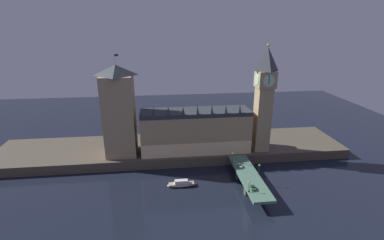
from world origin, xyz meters
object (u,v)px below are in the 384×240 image
Objects in this scene: street_lamp_mid at (259,168)px; street_lamp_far at (233,156)px; car_northbound_trail at (253,188)px; street_lamp_near at (249,185)px; boat_upstream at (181,184)px; victoria_tower at (119,111)px; car_northbound_lead at (240,166)px; clock_tower at (264,97)px; pedestrian_near_rail at (250,190)px.

street_lamp_mid is 17.85m from street_lamp_far.
car_northbound_trail is 0.70× the size of street_lamp_far.
street_lamp_mid is (10.09, 14.72, -0.03)m from street_lamp_near.
street_lamp_near reaches higher than boat_upstream.
street_lamp_far reaches higher than car_northbound_trail.
boat_upstream is (33.12, -31.70, -31.32)m from victoria_tower.
victoria_tower is 15.24× the size of car_northbound_lead.
street_lamp_mid reaches higher than car_northbound_lead.
victoria_tower is at bearing 141.64° from street_lamp_near.
street_lamp_far is at bearing 116.18° from car_northbound_lead.
victoria_tower is 75.30m from car_northbound_lead.
street_lamp_far reaches higher than boat_upstream.
street_lamp_far is at bearing -143.23° from clock_tower.
street_lamp_far is at bearing 90.77° from pedestrian_near_rail.
pedestrian_near_rail is 0.12× the size of boat_upstream.
pedestrian_near_rail is at bearing -95.49° from car_northbound_lead.
street_lamp_near is 36.12m from boat_upstream.
clock_tower reaches higher than victoria_tower.
street_lamp_far reaches higher than car_northbound_lead.
pedestrian_near_rail is (63.49, -50.19, -25.50)m from victoria_tower.
pedestrian_near_rail is (-2.32, -24.15, 0.22)m from car_northbound_lead.
car_northbound_lead is at bearing 128.76° from street_lamp_mid.
street_lamp_far is (-10.09, 14.72, 0.08)m from street_lamp_mid.
boat_upstream is (-40.06, 3.51, -8.59)m from street_lamp_mid.
car_northbound_lead is at bearing 90.00° from car_northbound_trail.
clock_tower reaches higher than pedestrian_near_rail.
clock_tower is 40.16m from street_lamp_far.
clock_tower is at bearing 64.63° from street_lamp_near.
car_northbound_lead is (65.81, -26.03, -25.72)m from victoria_tower.
street_lamp_mid reaches higher than pedestrian_near_rail.
pedestrian_near_rail is at bearing -32.48° from street_lamp_near.
car_northbound_lead is at bearing 84.51° from pedestrian_near_rail.
boat_upstream is (-30.37, 18.49, -5.82)m from pedestrian_near_rail.
street_lamp_near is (-2.72, -2.06, 3.00)m from car_northbound_trail.
street_lamp_near is (-2.72, -23.90, 3.01)m from car_northbound_lead.
car_northbound_trail is (0.00, -21.84, 0.02)m from car_northbound_lead.
street_lamp_near is 17.85m from street_lamp_mid.
street_lamp_far is at bearing 124.44° from street_lamp_mid.
victoria_tower is at bearing 154.31° from street_lamp_mid.
street_lamp_near is at bearing -124.44° from street_lamp_mid.
clock_tower is at bearing 27.94° from boat_upstream.
victoria_tower is 33.93× the size of pedestrian_near_rail.
street_lamp_mid is at bearing -51.24° from car_northbound_lead.
street_lamp_mid is at bearing 57.08° from pedestrian_near_rail.
street_lamp_near is 29.44m from street_lamp_far.
victoria_tower is at bearing 162.01° from street_lamp_far.
street_lamp_mid reaches higher than boat_upstream.
victoria_tower is 85.34m from car_northbound_trail.
car_northbound_trail is at bearing -26.32° from boat_upstream.
boat_upstream is (-29.97, -11.21, -8.67)m from street_lamp_far.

